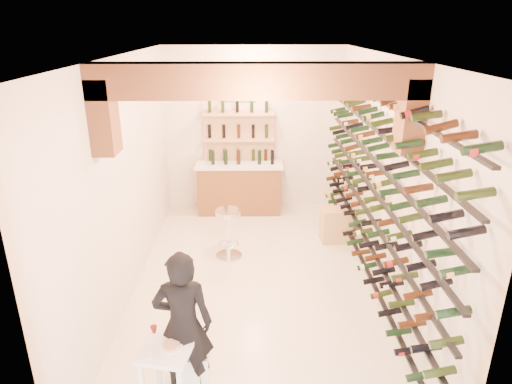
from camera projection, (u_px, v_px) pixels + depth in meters
ground at (256, 281)px, 6.61m from camera, size 6.00×6.00×0.00m
room_shell at (257, 137)px, 5.58m from camera, size 3.52×6.02×3.21m
wine_rack at (369, 182)px, 6.09m from camera, size 0.32×5.70×2.56m
back_counter at (239, 186)px, 8.90m from camera, size 1.70×0.62×1.29m
back_shelving at (239, 152)px, 8.90m from camera, size 1.40×0.31×2.73m
tasting_table at (167, 358)px, 4.29m from camera, size 0.55×0.55×0.83m
white_stool at (194, 367)px, 4.69m from camera, size 0.34×0.34×0.41m
person at (183, 325)px, 4.39m from camera, size 0.59×0.40×1.60m
chrome_barstool at (228, 230)px, 7.15m from camera, size 0.43×0.43×0.82m
crate_lower at (335, 233)px, 7.81m from camera, size 0.53×0.39×0.30m
crate_upper at (336, 217)px, 7.70m from camera, size 0.52×0.38×0.29m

